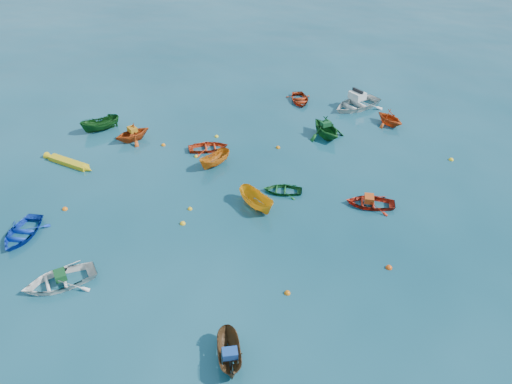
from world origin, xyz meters
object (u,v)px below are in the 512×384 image
at_px(dinghy_white_near, 60,284).
at_px(kayak_yellow, 69,164).
at_px(dinghy_blue_sw, 23,236).
at_px(motorboat_white, 356,108).

bearing_deg(dinghy_white_near, kayak_yellow, 167.53).
relative_size(dinghy_blue_sw, motorboat_white, 0.71).
height_order(kayak_yellow, motorboat_white, motorboat_white).
relative_size(dinghy_blue_sw, kayak_yellow, 0.81).
distance_m(dinghy_white_near, kayak_yellow, 11.99).
distance_m(kayak_yellow, motorboat_white, 23.31).
bearing_deg(dinghy_white_near, motorboat_white, 111.09).
bearing_deg(dinghy_white_near, dinghy_blue_sw, -166.17).
xyz_separation_m(dinghy_white_near, kayak_yellow, (-7.38, 9.45, 0.00)).
xyz_separation_m(dinghy_blue_sw, dinghy_white_near, (4.55, -2.19, 0.00)).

